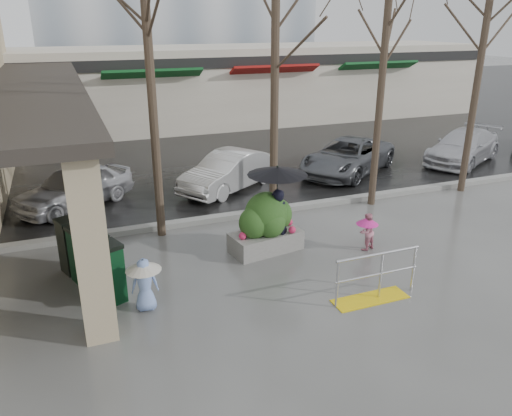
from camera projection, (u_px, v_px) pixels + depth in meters
ground at (287, 284)px, 10.74m from camera, size 120.00×120.00×0.00m
street_asphalt at (134, 114)px, 29.91m from camera, size 120.00×36.00×0.01m
curb at (229, 216)px, 14.20m from camera, size 120.00×0.30×0.15m
canopy_slab at (31, 81)px, 14.80m from camera, size 2.80×18.00×0.25m
pillar_front at (91, 247)px, 8.36m from camera, size 0.55×0.55×3.50m
pillar_back at (74, 155)px, 14.03m from camera, size 0.55×0.55×3.50m
storefront_row at (181, 86)px, 26.37m from camera, size 34.00×6.74×4.00m
handrail at (374, 282)px, 10.03m from camera, size 1.90×0.50×1.03m
tree_west at (147, 31)px, 11.40m from camera, size 3.20×3.20×6.80m
tree_midwest at (276, 24)px, 12.44m from camera, size 3.20×3.20×7.00m
tree_mideast at (386, 38)px, 13.69m from camera, size 3.20×3.20×6.50m
tree_east at (487, 18)px, 14.69m from camera, size 3.20×3.20×7.20m
woman at (277, 196)px, 11.76m from camera, size 1.42×1.42×2.18m
child_pink at (367, 229)px, 12.16m from camera, size 0.55×0.55×0.94m
child_blue at (144, 279)px, 9.57m from camera, size 0.69×0.69×1.08m
planter at (266, 223)px, 12.07m from camera, size 1.83×1.12×1.50m
news_boxes at (89, 258)px, 10.46m from camera, size 1.29×2.29×1.26m
car_a at (74, 187)px, 14.95m from camera, size 3.89×3.32×1.26m
car_b at (229, 171)px, 16.48m from camera, size 3.93×3.21×1.26m
car_c at (348, 156)px, 18.30m from camera, size 4.94×4.22×1.26m
car_d at (463, 146)px, 19.70m from camera, size 4.67×3.54×1.26m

